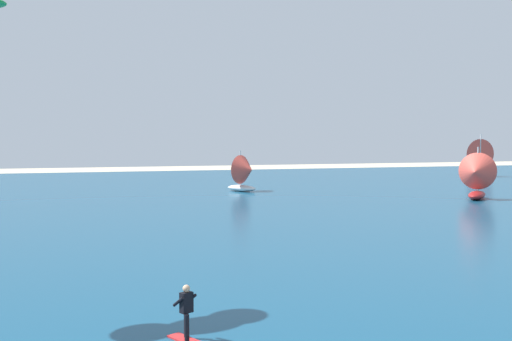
# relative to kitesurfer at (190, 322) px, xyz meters

# --- Properties ---
(ocean) EXTENTS (160.00, 90.00, 0.10)m
(ocean) POSITION_rel_kitesurfer_xyz_m (3.66, 32.75, -0.65)
(ocean) COLOR navy
(ocean) RESTS_ON ground
(kitesurfer) EXTENTS (1.41, 1.99, 1.67)m
(kitesurfer) POSITION_rel_kitesurfer_xyz_m (0.00, 0.00, 0.00)
(kitesurfer) COLOR red
(kitesurfer) RESTS_ON ocean
(sailboat_far_left) EXTENTS (4.09, 4.82, 5.63)m
(sailboat_far_left) POSITION_rel_kitesurfer_xyz_m (47.01, 55.71, 1.97)
(sailboat_far_left) COLOR silver
(sailboat_far_left) RESTS_ON ocean
(sailboat_near_shore) EXTENTS (3.50, 3.70, 4.11)m
(sailboat_near_shore) POSITION_rel_kitesurfer_xyz_m (12.24, 43.27, 1.28)
(sailboat_near_shore) COLOR silver
(sailboat_near_shore) RESTS_ON ocean
(sailboat_trailing) EXTENTS (4.09, 4.16, 4.68)m
(sailboat_trailing) POSITION_rel_kitesurfer_xyz_m (30.25, 30.91, 1.54)
(sailboat_trailing) COLOR maroon
(sailboat_trailing) RESTS_ON ocean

